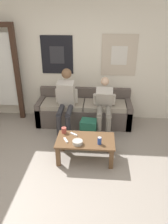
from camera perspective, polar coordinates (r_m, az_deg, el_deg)
The scene contains 12 objects.
ground_plane at distance 3.50m, azimuth -6.98°, elevation -18.35°, with size 18.00×18.00×0.00m, color gray.
wall_back at distance 4.99m, azimuth -2.54°, elevation 12.51°, with size 10.00×0.07×2.55m.
couch at distance 4.96m, azimuth 0.05°, elevation 0.22°, with size 2.08×0.71×0.75m.
coffee_table at distance 3.77m, azimuth 0.38°, elevation -8.14°, with size 0.99×0.55×0.39m.
person_seated_adult at distance 4.49m, azimuth -4.77°, elevation 3.29°, with size 0.47×0.90×1.30m.
person_seated_teen at distance 4.48m, azimuth 5.30°, elevation 1.89°, with size 0.47×0.94×1.11m.
backpack at distance 4.34m, azimuth 1.21°, elevation -4.90°, with size 0.34×0.32×0.43m.
ceramic_bowl at distance 3.60m, azimuth -1.68°, elevation -7.85°, with size 0.17×0.17×0.07m.
pillar_candle at distance 3.91m, azimuth -5.25°, elevation -4.76°, with size 0.09×0.09×0.12m.
drink_can_blue at distance 3.60m, azimuth 4.06°, elevation -7.48°, with size 0.07×0.07×0.12m.
game_controller_near_left at distance 3.71m, azimuth -4.80°, elevation -7.34°, with size 0.10×0.14×0.03m.
game_controller_near_right at distance 3.86m, azimuth -2.70°, elevation -5.81°, with size 0.14×0.11×0.03m.
Camera 1 is at (0.59, -2.45, 2.43)m, focal length 35.00 mm.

